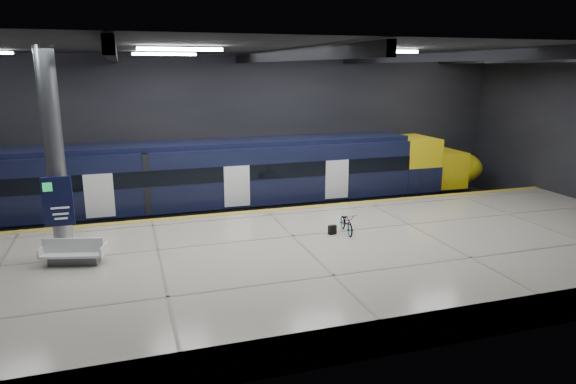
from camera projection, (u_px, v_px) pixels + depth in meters
name	position (u px, v px, depth m)	size (l,w,h in m)	color
ground	(285.00, 254.00, 20.69)	(30.00, 30.00, 0.00)	black
room_shell	(285.00, 111.00, 19.34)	(30.10, 16.10, 8.05)	black
platform	(306.00, 263.00, 18.24)	(30.00, 11.00, 1.10)	#B6AD9A
safety_strip	(267.00, 210.00, 22.97)	(30.00, 0.40, 0.01)	gold
rails	(252.00, 216.00, 25.76)	(30.00, 1.52, 0.16)	gray
train	(206.00, 180.00, 24.62)	(29.40, 2.84, 3.79)	black
bench	(74.00, 255.00, 16.64)	(2.13, 1.29, 0.88)	#595B60
bicycle	(347.00, 223.00, 19.79)	(0.54, 1.55, 0.81)	#99999E
pannier_bag	(332.00, 230.00, 19.67)	(0.30, 0.18, 0.35)	black
info_column	(55.00, 160.00, 16.32)	(0.90, 0.78, 6.90)	#9EA0A5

